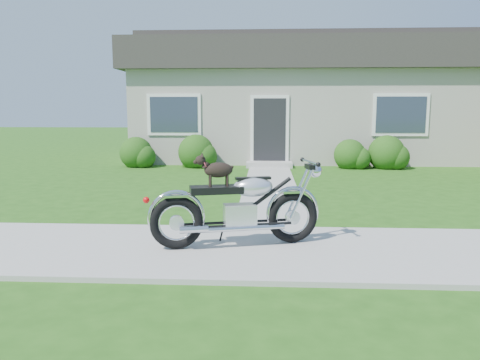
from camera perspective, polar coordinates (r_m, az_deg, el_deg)
name	(u,v)px	position (r m, az deg, el deg)	size (l,w,h in m)	color
ground	(395,253)	(6.17, 18.37, -8.46)	(80.00, 80.00, 0.00)	#235114
sidewalk	(395,252)	(6.17, 18.37, -8.28)	(24.00, 2.20, 0.04)	#9E9B93
walkway	(270,186)	(10.83, 3.72, -0.70)	(1.20, 8.00, 0.03)	#9E9B93
house	(310,99)	(17.76, 8.49, 9.79)	(12.60, 7.03, 4.50)	#AEA89D
shrub_row	(265,153)	(14.25, 3.07, 3.28)	(8.66, 1.09, 1.09)	#234D14
potted_plant_left	(188,156)	(14.51, -6.33, 2.95)	(0.62, 0.54, 0.69)	#2D5917
potted_plant_right	(379,156)	(14.71, 16.62, 2.86)	(0.43, 0.43, 0.76)	#216D1E
motorcycle_with_dog	(239,206)	(5.92, -0.10, -3.22)	(2.18, 0.86, 1.17)	black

